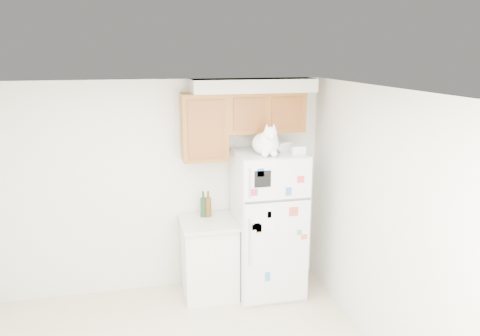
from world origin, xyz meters
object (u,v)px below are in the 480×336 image
object	(u,v)px
refrigerator	(268,223)
storage_box_front	(298,150)
cat	(267,143)
bottle_green	(203,204)
base_counter	(209,257)
storage_box_back	(282,146)
bottle_amber	(208,204)

from	to	relation	value
refrigerator	storage_box_front	bearing A→B (deg)	-29.06
cat	bottle_green	bearing A→B (deg)	152.40
base_counter	storage_box_back	size ratio (longest dim) A/B	5.11
bottle_amber	refrigerator	bearing A→B (deg)	-16.71
refrigerator	base_counter	xyz separation A→B (m)	(-0.69, 0.07, -0.39)
bottle_green	bottle_amber	xyz separation A→B (m)	(0.06, -0.01, 0.00)
base_counter	cat	bearing A→B (deg)	-18.07
storage_box_back	bottle_green	distance (m)	1.13
bottle_green	bottle_amber	size ratio (longest dim) A/B	0.98
storage_box_front	bottle_amber	bearing A→B (deg)	160.15
base_counter	bottle_green	world-z (taller)	bottle_green
cat	storage_box_front	size ratio (longest dim) A/B	3.45
cat	bottle_amber	size ratio (longest dim) A/B	1.66
storage_box_front	base_counter	bearing A→B (deg)	167.43
refrigerator	cat	world-z (taller)	cat
storage_box_back	storage_box_front	world-z (taller)	storage_box_back
bottle_green	bottle_amber	distance (m)	0.06
base_counter	storage_box_front	bearing A→B (deg)	-13.30
base_counter	bottle_amber	xyz separation A→B (m)	(0.02, 0.13, 0.61)
cat	bottle_green	distance (m)	1.06
base_counter	bottle_green	distance (m)	0.63
storage_box_front	bottle_green	bearing A→B (deg)	160.52
refrigerator	base_counter	distance (m)	0.79
refrigerator	cat	xyz separation A→B (m)	(-0.07, -0.13, 0.99)
storage_box_front	refrigerator	bearing A→B (deg)	151.68
refrigerator	storage_box_back	world-z (taller)	storage_box_back
bottle_amber	bottle_green	bearing A→B (deg)	166.19
storage_box_front	cat	bearing A→B (deg)	176.38
base_counter	storage_box_front	world-z (taller)	storage_box_front
refrigerator	storage_box_front	xyz separation A→B (m)	(0.28, -0.16, 0.89)
cat	bottle_amber	xyz separation A→B (m)	(-0.60, 0.33, -0.76)
refrigerator	bottle_green	world-z (taller)	refrigerator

